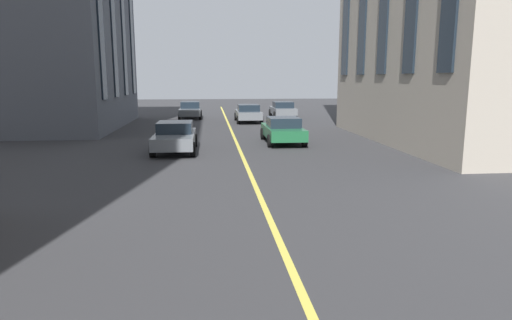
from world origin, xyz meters
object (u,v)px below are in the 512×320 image
Objects in this scene: car_grey_near at (190,110)px; car_grey_oncoming at (248,113)px; car_grey_mid at (283,109)px; car_green_parked_a at (283,130)px; car_grey_trailing at (175,136)px.

car_grey_near is 5.96m from car_grey_oncoming.
car_grey_oncoming is 1.00× the size of car_grey_mid.
car_grey_trailing is (-2.18, 5.42, 0.00)m from car_green_parked_a.
car_grey_oncoming and car_grey_mid have the same top height.
car_grey_oncoming is at bearing -18.62° from car_grey_trailing.
car_grey_near is at bearing -0.06° from car_grey_trailing.
car_grey_mid is (17.41, -7.91, 0.00)m from car_grey_trailing.
car_green_parked_a is at bearing 170.71° from car_grey_mid.
car_grey_trailing is (-13.66, 4.60, 0.00)m from car_grey_oncoming.
car_green_parked_a and car_grey_mid have the same top height.
car_grey_near reaches higher than car_grey_trailing.
car_grey_trailing is 19.13m from car_grey_mid.
car_grey_mid is (3.75, -3.31, 0.00)m from car_grey_oncoming.
car_grey_trailing is at bearing 111.93° from car_green_parked_a.
car_grey_oncoming is at bearing 138.59° from car_grey_mid.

